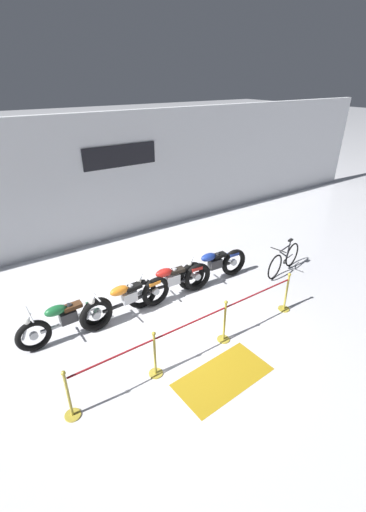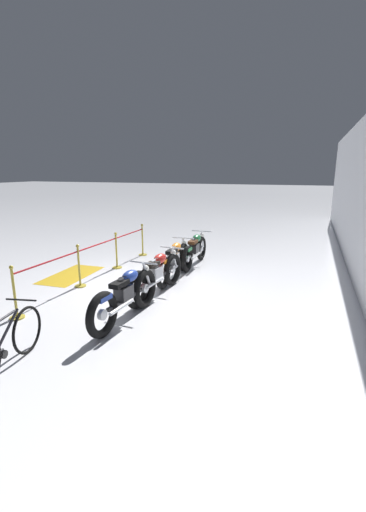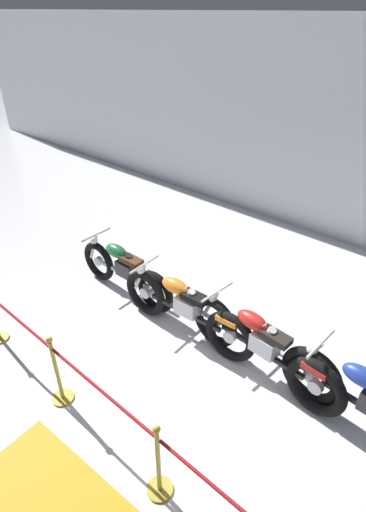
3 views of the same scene
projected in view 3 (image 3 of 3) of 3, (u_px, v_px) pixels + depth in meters
ground_plane at (187, 378)px, 5.38m from camera, size 120.00×120.00×0.00m
back_wall at (365, 141)px, 7.53m from camera, size 28.00×0.29×4.20m
motorcycle_green_0 at (125, 271)px, 6.75m from camera, size 2.15×0.62×0.95m
motorcycle_orange_1 at (184, 308)px, 5.88m from camera, size 2.39×0.62×0.97m
motorcycle_red_2 at (261, 346)px, 5.22m from camera, size 2.42×0.62×0.98m
stanchion_far_left at (49, 357)px, 4.82m from camera, size 5.45×0.28×1.05m
stanchion_mid_left at (59, 379)px, 4.92m from camera, size 0.28×0.28×1.05m
stanchion_mid_right at (159, 470)px, 3.95m from camera, size 0.28×0.28×1.05m
floor_banner at (55, 505)px, 4.01m from camera, size 1.96×1.07×0.01m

